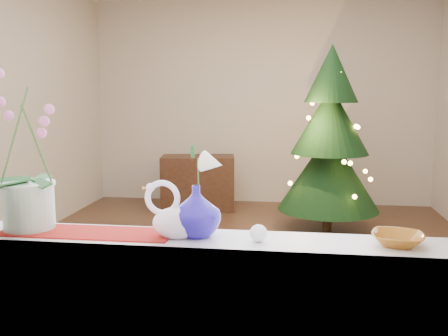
# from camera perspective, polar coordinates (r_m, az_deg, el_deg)

# --- Properties ---
(ground) EXTENTS (5.00, 5.00, 0.00)m
(ground) POSITION_cam_1_polar(r_m,az_deg,el_deg) (4.50, 1.93, -10.64)
(ground) COLOR #3C2318
(ground) RESTS_ON ground
(wall_back) EXTENTS (4.50, 0.10, 2.70)m
(wall_back) POSITION_cam_1_polar(r_m,az_deg,el_deg) (6.74, 4.23, 7.45)
(wall_back) COLOR beige
(wall_back) RESTS_ON ground
(wall_front) EXTENTS (4.50, 0.10, 2.70)m
(wall_front) POSITION_cam_1_polar(r_m,az_deg,el_deg) (1.78, -6.33, 4.38)
(wall_front) COLOR beige
(wall_front) RESTS_ON ground
(windowsill) EXTENTS (2.20, 0.26, 0.04)m
(windowsill) POSITION_cam_1_polar(r_m,az_deg,el_deg) (1.99, -5.19, -8.37)
(windowsill) COLOR white
(windowsill) RESTS_ON window_apron
(window_frame) EXTENTS (2.22, 0.06, 1.60)m
(window_frame) POSITION_cam_1_polar(r_m,az_deg,el_deg) (1.82, -6.28, 15.50)
(window_frame) COLOR white
(window_frame) RESTS_ON windowsill
(runner) EXTENTS (0.70, 0.20, 0.01)m
(runner) POSITION_cam_1_polar(r_m,az_deg,el_deg) (2.10, -15.43, -7.09)
(runner) COLOR maroon
(runner) RESTS_ON windowsill
(orchid_pot) EXTENTS (0.28, 0.28, 0.65)m
(orchid_pot) POSITION_cam_1_polar(r_m,az_deg,el_deg) (2.17, -21.76, 1.83)
(orchid_pot) COLOR white
(orchid_pot) RESTS_ON windowsill
(swan) EXTENTS (0.27, 0.18, 0.21)m
(swan) POSITION_cam_1_polar(r_m,az_deg,el_deg) (1.94, -5.52, -4.92)
(swan) COLOR white
(swan) RESTS_ON windowsill
(blue_vase) EXTENTS (0.29, 0.29, 0.23)m
(blue_vase) POSITION_cam_1_polar(r_m,az_deg,el_deg) (1.96, -3.20, -4.50)
(blue_vase) COLOR #140A76
(blue_vase) RESTS_ON windowsill
(lily) EXTENTS (0.13, 0.07, 0.17)m
(lily) POSITION_cam_1_polar(r_m,az_deg,el_deg) (1.92, -3.25, 1.42)
(lily) COLOR white
(lily) RESTS_ON blue_vase
(paperweight) EXTENTS (0.07, 0.07, 0.07)m
(paperweight) POSITION_cam_1_polar(r_m,az_deg,el_deg) (1.91, 3.95, -7.45)
(paperweight) COLOR white
(paperweight) RESTS_ON windowsill
(amber_dish) EXTENTS (0.19, 0.19, 0.04)m
(amber_dish) POSITION_cam_1_polar(r_m,az_deg,el_deg) (1.97, 19.24, -7.78)
(amber_dish) COLOR #8F5515
(amber_dish) RESTS_ON windowsill
(xmas_tree) EXTENTS (1.39, 1.39, 1.99)m
(xmas_tree) POSITION_cam_1_polar(r_m,az_deg,el_deg) (5.43, 11.99, 3.25)
(xmas_tree) COLOR black
(xmas_tree) RESTS_ON ground
(side_table) EXTENTS (0.97, 0.58, 0.69)m
(side_table) POSITION_cam_1_polar(r_m,az_deg,el_deg) (6.38, -2.99, -1.69)
(side_table) COLOR black
(side_table) RESTS_ON ground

